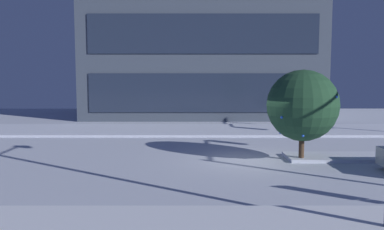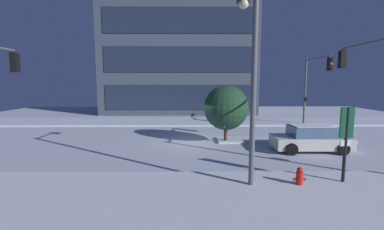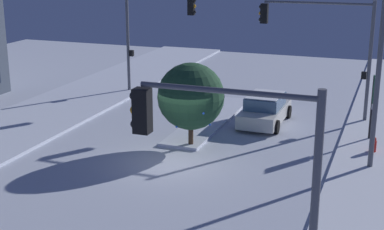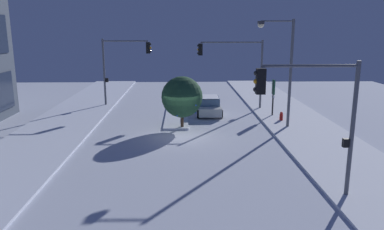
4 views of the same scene
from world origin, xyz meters
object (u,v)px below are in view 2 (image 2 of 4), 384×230
at_px(street_lamp_arched, 250,55).
at_px(traffic_light_corner_near_right, 379,76).
at_px(traffic_light_corner_far_right, 314,79).
at_px(parking_info_sign, 346,136).
at_px(fire_hydrant, 300,178).
at_px(decorated_tree_median, 226,108).
at_px(car_near, 310,139).

bearing_deg(street_lamp_arched, traffic_light_corner_near_right, -70.97).
distance_m(traffic_light_corner_far_right, parking_info_sign, 13.72).
xyz_separation_m(fire_hydrant, decorated_tree_median, (-1.72, 7.56, 1.90)).
bearing_deg(decorated_tree_median, parking_info_sign, -64.39).
height_order(fire_hydrant, parking_info_sign, parking_info_sign).
bearing_deg(car_near, fire_hydrant, -117.55).
bearing_deg(traffic_light_corner_near_right, car_near, 37.52).
distance_m(car_near, street_lamp_arched, 7.82).
height_order(fire_hydrant, decorated_tree_median, decorated_tree_median).
height_order(traffic_light_corner_near_right, decorated_tree_median, traffic_light_corner_near_right).
xyz_separation_m(traffic_light_corner_near_right, fire_hydrant, (-4.73, -2.88, -3.83)).
xyz_separation_m(car_near, street_lamp_arched, (-4.65, -4.66, 4.24)).
bearing_deg(parking_info_sign, fire_hydrant, 90.96).
xyz_separation_m(traffic_light_corner_near_right, street_lamp_arched, (-6.53, -2.20, 0.73)).
bearing_deg(fire_hydrant, car_near, 61.94).
xyz_separation_m(street_lamp_arched, parking_info_sign, (3.59, -0.42, -3.03)).
relative_size(car_near, traffic_light_corner_far_right, 0.72).
relative_size(car_near, parking_info_sign, 1.45).
relative_size(street_lamp_arched, fire_hydrant, 9.56).
xyz_separation_m(fire_hydrant, parking_info_sign, (1.78, 0.26, 1.54)).
xyz_separation_m(traffic_light_corner_near_right, parking_info_sign, (-2.95, -2.62, -2.30)).
height_order(street_lamp_arched, fire_hydrant, street_lamp_arched).
relative_size(traffic_light_corner_near_right, fire_hydrant, 7.58).
distance_m(traffic_light_corner_near_right, decorated_tree_median, 8.20).
bearing_deg(fire_hydrant, street_lamp_arched, 159.38).
bearing_deg(fire_hydrant, parking_info_sign, 8.21).
xyz_separation_m(car_near, traffic_light_corner_near_right, (1.89, -2.46, 3.51)).
bearing_deg(fire_hydrant, traffic_light_corner_far_right, 63.37).
bearing_deg(decorated_tree_median, traffic_light_corner_far_right, 33.26).
bearing_deg(parking_info_sign, traffic_light_corner_far_right, -27.61).
bearing_deg(street_lamp_arched, parking_info_sign, -96.28).
bearing_deg(traffic_light_corner_near_right, decorated_tree_median, 54.01).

